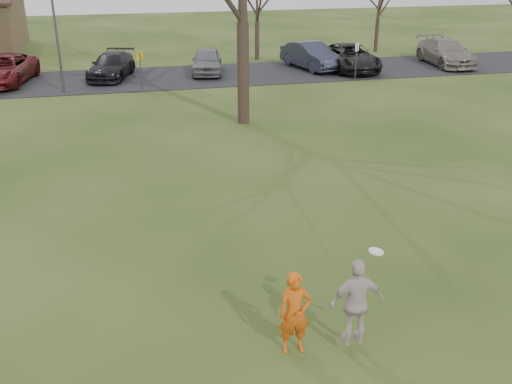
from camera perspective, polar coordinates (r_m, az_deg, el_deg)
ground at (r=11.75m, az=4.56°, el=-14.36°), size 120.00×120.00×0.00m
parking_strip at (r=34.71m, az=-8.02°, el=11.14°), size 62.00×6.50×0.04m
player_defender at (r=11.02m, az=3.84°, el=-11.82°), size 0.63×0.43×1.67m
car_2 at (r=35.35m, az=-23.60°, el=11.00°), size 3.50×5.95×1.55m
car_3 at (r=35.01m, az=-14.05°, el=11.97°), size 3.15×5.10×1.38m
car_4 at (r=35.33m, az=-4.84°, el=12.73°), size 2.44×4.51×1.45m
car_5 at (r=36.71m, az=5.45°, el=13.21°), size 2.90×5.10×1.59m
car_6 at (r=36.72m, az=9.29°, el=12.96°), size 2.80×5.61×1.53m
car_7 at (r=39.73m, az=18.16°, el=12.93°), size 2.54×5.51×1.56m
catching_play at (r=10.99m, az=9.87°, el=-10.65°), size 1.04×0.44×1.96m
lamp_post at (r=31.64m, az=-19.28°, el=16.22°), size 0.34×0.34×6.27m
sign_yellow at (r=31.37m, az=-11.33°, el=12.31°), size 0.35×0.35×2.08m
sign_white at (r=33.94m, az=9.87°, el=13.21°), size 0.35×0.35×2.08m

